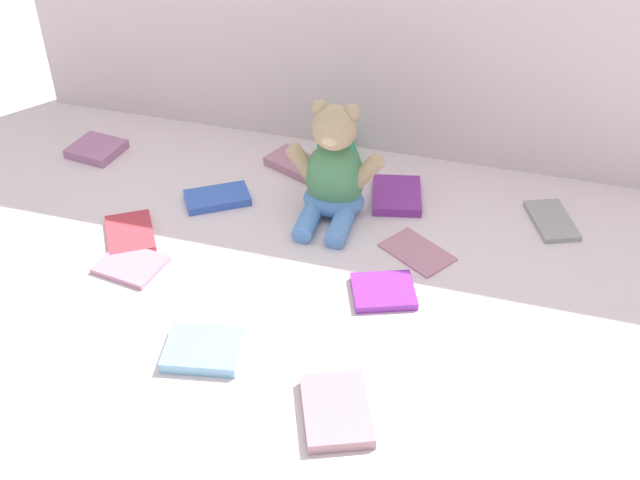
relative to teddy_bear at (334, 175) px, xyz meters
The scene contains 14 objects.
ground_plane 0.16m from the teddy_bear, 66.13° to the right, with size 3.20×3.20×0.00m, color silver.
teddy_bear is the anchor object (origin of this frame).
book_case_0 0.52m from the teddy_bear, 73.96° to the right, with size 0.10×0.13×0.02m, color #AA7B86.
book_case_1 0.41m from the teddy_bear, 152.43° to the right, with size 0.09×0.13×0.01m, color #BC353F.
book_case_2 0.20m from the teddy_bear, 131.05° to the left, with size 0.08×0.13×0.02m, color #B3758A.
book_case_3 0.27m from the teddy_bear, 54.91° to the right, with size 0.09×0.11×0.01m, color purple.
book_case_4 0.25m from the teddy_bear, behind, with size 0.07×0.13×0.02m, color blue.
book_case_5 0.16m from the teddy_bear, 34.91° to the left, with size 0.10×0.12×0.02m, color #7E2D8C.
book_case_6 0.45m from the teddy_bear, 102.19° to the right, with size 0.10×0.12×0.02m, color #7CB6DC.
book_case_7 0.20m from the teddy_bear, 101.12° to the left, with size 0.08×0.11×0.02m, color #2A8F61.
book_case_8 0.42m from the teddy_bear, 138.70° to the right, with size 0.09×0.11×0.01m, color #B97B99.
book_case_9 0.22m from the teddy_bear, 24.20° to the right, with size 0.08×0.13×0.01m, color #B9768B.
book_case_10 0.44m from the teddy_bear, 11.33° to the left, with size 0.07×0.13×0.01m, color gray.
book_case_11 0.57m from the teddy_bear, behind, with size 0.10×0.10×0.02m, color #A86A93.
Camera 1 is at (0.28, -1.10, 0.90)m, focal length 43.78 mm.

